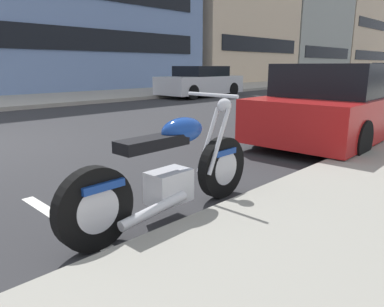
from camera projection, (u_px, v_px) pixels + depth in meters
sidewalk_far_curb at (173, 91)px, 19.45m from camera, size 120.00×5.00×0.14m
parking_stall_stripe at (78, 230)px, 3.11m from camera, size 0.12×2.20×0.01m
parked_motorcycle at (171, 173)px, 3.27m from camera, size 2.22×0.62×1.13m
parked_car_across_street at (341, 105)px, 6.77m from camera, size 4.49×1.99×1.42m
car_opposite_curb at (200, 82)px, 16.43m from camera, size 4.21×1.91×1.38m
townhouse_near_left at (211, 2)px, 31.26m from camera, size 11.87×11.01×13.61m
townhouse_far_uphill at (292, 21)px, 39.06m from camera, size 11.80×8.84×12.27m
townhouse_behind_pole at (332, 31)px, 48.81m from camera, size 13.35×11.27×12.11m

